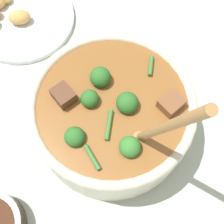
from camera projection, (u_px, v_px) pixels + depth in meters
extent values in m
plane|color=#ADBCAD|center=(112.00, 127.00, 0.59)|extent=(4.00, 4.00, 0.00)
cylinder|color=beige|center=(112.00, 117.00, 0.54)|extent=(0.27, 0.27, 0.10)
torus|color=beige|center=(112.00, 104.00, 0.49)|extent=(0.27, 0.27, 0.02)
cylinder|color=brown|center=(112.00, 112.00, 0.52)|extent=(0.25, 0.25, 0.07)
sphere|color=#2D6B28|center=(90.00, 97.00, 0.48)|extent=(0.03, 0.03, 0.03)
cylinder|color=#6B9956|center=(91.00, 103.00, 0.50)|extent=(0.01, 0.01, 0.01)
sphere|color=#387F33|center=(130.00, 147.00, 0.45)|extent=(0.03, 0.03, 0.03)
cylinder|color=#6B9956|center=(129.00, 151.00, 0.48)|extent=(0.01, 0.01, 0.01)
sphere|color=#2D6B28|center=(75.00, 137.00, 0.46)|extent=(0.03, 0.03, 0.03)
cylinder|color=#6B9956|center=(76.00, 142.00, 0.48)|extent=(0.01, 0.01, 0.01)
sphere|color=#2D6B28|center=(128.00, 101.00, 0.48)|extent=(0.04, 0.04, 0.04)
cylinder|color=#6B9956|center=(127.00, 108.00, 0.50)|extent=(0.01, 0.01, 0.02)
sphere|color=#2D6B28|center=(100.00, 77.00, 0.49)|extent=(0.03, 0.03, 0.03)
cylinder|color=#6B9956|center=(101.00, 84.00, 0.52)|extent=(0.01, 0.01, 0.02)
cube|color=brown|center=(171.00, 104.00, 0.48)|extent=(0.05, 0.05, 0.03)
cube|color=brown|center=(63.00, 96.00, 0.48)|extent=(0.04, 0.04, 0.03)
cylinder|color=#3D7533|center=(151.00, 66.00, 0.51)|extent=(0.01, 0.04, 0.01)
cylinder|color=#3D7533|center=(92.00, 157.00, 0.45)|extent=(0.03, 0.04, 0.01)
cylinder|color=#3D7533|center=(108.00, 125.00, 0.47)|extent=(0.01, 0.05, 0.01)
ellipsoid|color=#A87A47|center=(140.00, 137.00, 0.47)|extent=(0.04, 0.03, 0.01)
cylinder|color=#A87A47|center=(165.00, 128.00, 0.36)|extent=(0.06, 0.06, 0.22)
cylinder|color=white|center=(22.00, 19.00, 0.68)|extent=(0.23, 0.23, 0.01)
ellipsoid|color=tan|center=(19.00, 17.00, 0.65)|extent=(0.05, 0.04, 0.03)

